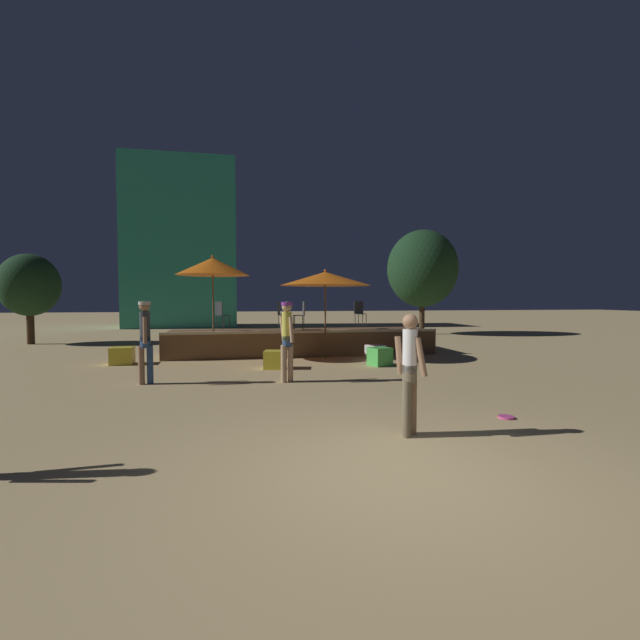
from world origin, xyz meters
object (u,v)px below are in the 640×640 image
at_px(bistro_chair_1, 281,312).
at_px(cube_seat_0, 275,360).
at_px(patio_umbrella_0, 325,279).
at_px(person_2, 145,337).
at_px(cube_seat_2, 375,352).
at_px(person_1, 410,371).
at_px(bistro_chair_3, 301,312).
at_px(background_tree_0, 29,285).
at_px(patio_umbrella_1, 213,267).
at_px(background_tree_1, 422,269).
at_px(bistro_chair_2, 221,312).
at_px(frisbee_disc, 506,417).
at_px(person_0, 287,336).
at_px(bistro_chair_0, 360,311).
at_px(cube_seat_3, 380,357).
at_px(cube_seat_1, 122,356).

bearing_deg(bistro_chair_1, cube_seat_0, -172.50).
relative_size(patio_umbrella_0, person_2, 1.55).
relative_size(cube_seat_2, person_1, 0.38).
relative_size(person_2, bistro_chair_3, 1.99).
xyz_separation_m(cube_seat_2, background_tree_0, (-12.43, 6.75, 2.18)).
distance_m(cube_seat_0, cube_seat_2, 3.43).
distance_m(patio_umbrella_1, background_tree_1, 12.68).
xyz_separation_m(bistro_chair_2, background_tree_0, (-7.74, 4.84, 0.99)).
distance_m(cube_seat_0, bistro_chair_1, 3.65).
xyz_separation_m(patio_umbrella_0, bistro_chair_3, (-0.60, 0.95, -1.06)).
relative_size(cube_seat_2, frisbee_disc, 2.59).
bearing_deg(background_tree_0, person_1, -52.82).
xyz_separation_m(person_0, bistro_chair_0, (3.26, 5.54, 0.38)).
relative_size(patio_umbrella_1, cube_seat_3, 4.81).
height_order(patio_umbrella_0, frisbee_disc, patio_umbrella_0).
distance_m(bistro_chair_3, background_tree_0, 11.71).
height_order(patio_umbrella_0, bistro_chair_1, patio_umbrella_0).
xyz_separation_m(cube_seat_3, bistro_chair_2, (-4.39, 3.20, 1.15)).
relative_size(person_0, bistro_chair_1, 1.98).
height_order(cube_seat_1, bistro_chair_2, bistro_chair_2).
bearing_deg(patio_umbrella_0, person_0, -114.24).
bearing_deg(background_tree_0, person_0, -46.56).
distance_m(patio_umbrella_0, person_2, 5.78).
distance_m(patio_umbrella_1, person_2, 4.24).
bearing_deg(bistro_chair_1, patio_umbrella_1, 137.44).
bearing_deg(bistro_chair_3, cube_seat_3, 34.82).
xyz_separation_m(cube_seat_0, bistro_chair_2, (-1.49, 3.16, 1.16)).
height_order(cube_seat_2, background_tree_0, background_tree_0).
distance_m(patio_umbrella_0, bistro_chair_0, 2.84).
distance_m(bistro_chair_1, bistro_chair_2, 2.03).
bearing_deg(cube_seat_0, cube_seat_3, -0.80).
bearing_deg(cube_seat_2, bistro_chair_1, 140.82).
distance_m(patio_umbrella_0, bistro_chair_3, 1.55).
xyz_separation_m(patio_umbrella_1, bistro_chair_3, (2.78, 0.50, -1.42)).
xyz_separation_m(person_2, bistro_chair_1, (3.42, 4.98, 0.37)).
height_order(bistro_chair_1, frisbee_disc, bistro_chair_1).
distance_m(cube_seat_1, background_tree_0, 8.47).
distance_m(cube_seat_0, person_2, 3.38).
height_order(person_0, bistro_chair_0, person_0).
bearing_deg(background_tree_0, frisbee_disc, -47.35).
bearing_deg(person_0, person_2, 146.61).
relative_size(bistro_chair_3, background_tree_0, 0.25).
bearing_deg(cube_seat_0, person_0, -86.37).
bearing_deg(bistro_chair_1, person_2, 161.68).
bearing_deg(frisbee_disc, cube_seat_3, 92.25).
height_order(patio_umbrella_1, background_tree_1, background_tree_1).
bearing_deg(frisbee_disc, background_tree_1, 70.30).
bearing_deg(cube_seat_2, person_1, -104.76).
bearing_deg(person_2, background_tree_0, 113.56).
xyz_separation_m(cube_seat_0, bistro_chair_3, (1.10, 2.59, 1.16)).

